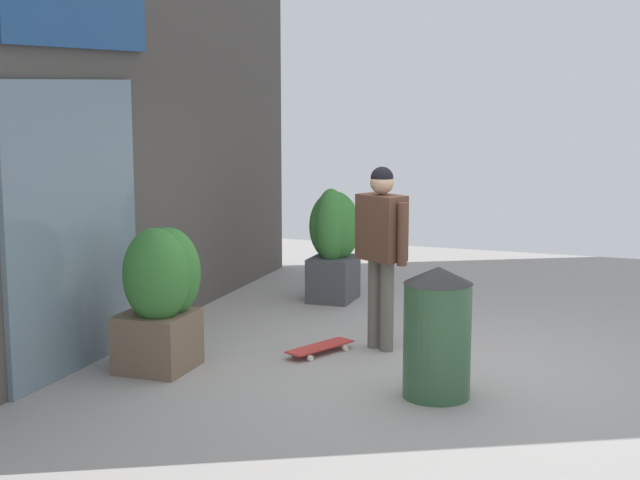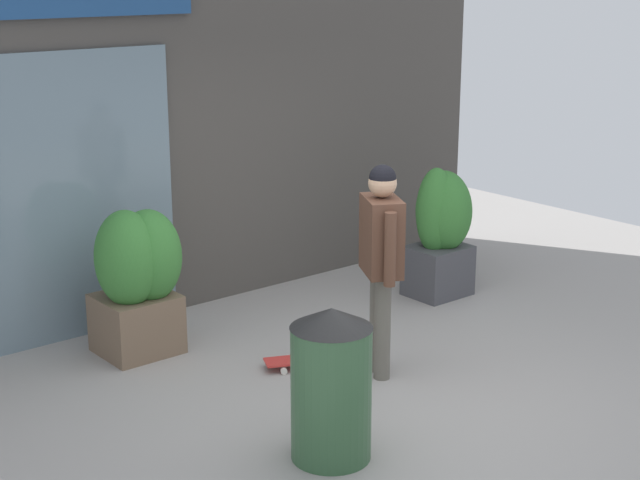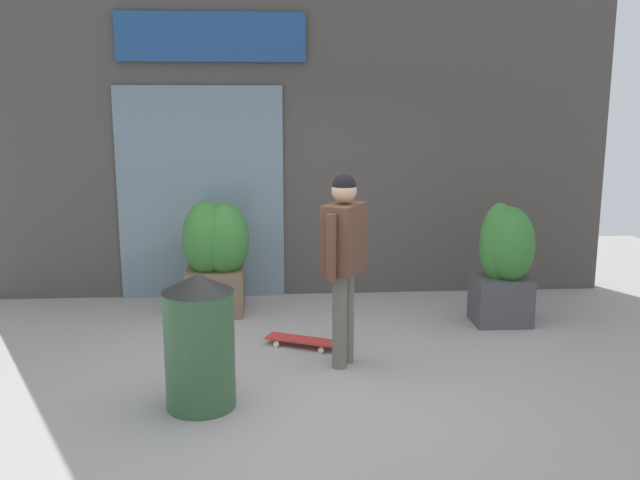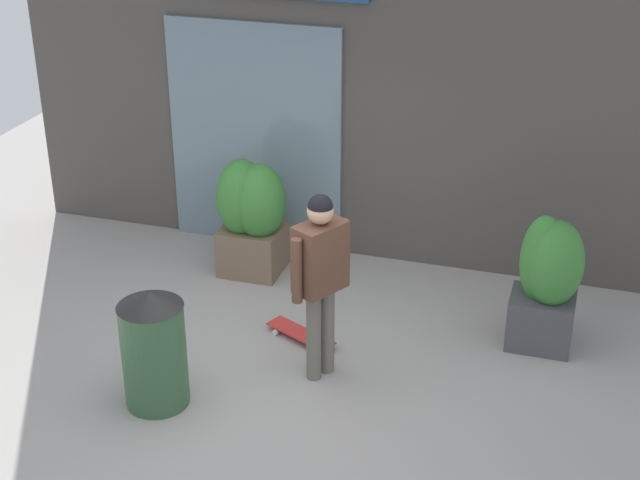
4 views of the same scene
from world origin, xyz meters
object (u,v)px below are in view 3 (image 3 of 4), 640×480
object	(u,v)px
planter_box_left	(504,260)
planter_box_right	(215,253)
skateboard	(303,340)
trash_bin	(199,341)
skateboarder	(344,250)

from	to	relation	value
planter_box_left	planter_box_right	world-z (taller)	planter_box_left
skateboard	trash_bin	distance (m)	1.60
skateboarder	trash_bin	distance (m)	1.52
skateboarder	planter_box_left	bearing A→B (deg)	-120.12
skateboard	planter_box_right	xyz separation A→B (m)	(-0.91, 1.14, 0.62)
skateboarder	planter_box_right	distance (m)	2.08
trash_bin	planter_box_left	bearing A→B (deg)	32.00
planter_box_right	skateboard	bearing A→B (deg)	-51.36
planter_box_left	planter_box_right	distance (m)	3.10
skateboard	skateboarder	bearing A→B (deg)	150.38
planter_box_left	trash_bin	bearing A→B (deg)	-148.00
trash_bin	skateboard	bearing A→B (deg)	56.61
skateboard	planter_box_left	world-z (taller)	planter_box_left
skateboarder	planter_box_left	size ratio (longest dim) A/B	1.33
planter_box_right	trash_bin	size ratio (longest dim) A/B	1.20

